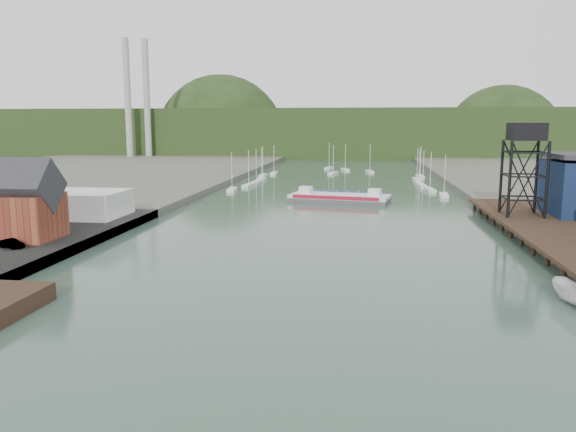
% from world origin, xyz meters
% --- Properties ---
extents(ground, '(600.00, 600.00, 0.00)m').
position_xyz_m(ground, '(0.00, 0.00, 0.00)').
color(ground, '#2B4338').
rests_on(ground, ground).
extents(east_pier, '(14.00, 70.00, 2.45)m').
position_xyz_m(east_pier, '(37.00, 45.00, 1.90)').
color(east_pier, black).
rests_on(east_pier, ground).
extents(harbor_building, '(12.20, 8.20, 8.90)m').
position_xyz_m(harbor_building, '(-42.00, 30.00, 6.09)').
color(harbor_building, maroon).
rests_on(harbor_building, west_quay).
extents(white_shed, '(18.00, 12.00, 4.50)m').
position_xyz_m(white_shed, '(-44.00, 50.00, 3.85)').
color(white_shed, silver).
rests_on(white_shed, west_quay).
extents(lift_tower, '(6.50, 6.50, 16.00)m').
position_xyz_m(lift_tower, '(35.00, 58.00, 15.65)').
color(lift_tower, black).
rests_on(lift_tower, east_pier).
extents(marina_sailboats, '(57.71, 92.65, 0.90)m').
position_xyz_m(marina_sailboats, '(0.08, 138.46, 0.35)').
color(marina_sailboats, silver).
rests_on(marina_sailboats, ground).
extents(smokestacks, '(11.20, 8.20, 60.00)m').
position_xyz_m(smokestacks, '(-106.00, 232.50, 30.00)').
color(smokestacks, '#9B9C97').
rests_on(smokestacks, ground).
extents(distant_hills, '(500.00, 120.00, 80.00)m').
position_xyz_m(distant_hills, '(-3.98, 301.35, 10.38)').
color(distant_hills, black).
rests_on(distant_hills, ground).
extents(chain_ferry, '(24.12, 13.20, 3.29)m').
position_xyz_m(chain_ferry, '(2.11, 87.08, 0.94)').
color(chain_ferry, '#49484B').
rests_on(chain_ferry, ground).
extents(motorboat, '(3.37, 6.67, 2.46)m').
position_xyz_m(motorboat, '(28.35, 13.63, 1.23)').
color(motorboat, silver).
rests_on(motorboat, ground).
extents(car_west_b, '(4.01, 2.52, 1.25)m').
position_xyz_m(car_west_b, '(-38.85, 24.00, 2.22)').
color(car_west_b, '#999999').
rests_on(car_west_b, west_quay).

